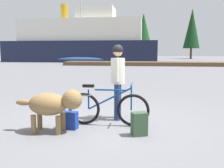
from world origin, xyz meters
TOP-DOWN VIEW (x-y plane):
  - ground_plane at (0.00, 0.00)m, footprint 160.00×160.00m
  - bicycle at (0.18, -0.25)m, footprint 1.74×0.44m
  - person_cyclist at (0.34, 0.29)m, footprint 0.32×0.53m
  - dog at (-0.80, -0.84)m, footprint 1.34×0.51m
  - backpack at (0.87, -0.81)m, footprint 0.33×0.29m
  - handbag_pannier at (-0.55, -0.60)m, footprint 0.34×0.22m
  - dock_pier at (0.71, 22.93)m, footprint 17.83×2.99m
  - ferry_boat at (-8.75, 32.57)m, footprint 22.63×7.39m
  - sailboat_moored at (-8.18, 29.68)m, footprint 8.84×2.48m
  - pine_tree_far_left at (-11.64, 50.40)m, footprint 4.32×4.32m
  - pine_tree_center at (0.28, 50.50)m, footprint 3.34×3.34m
  - pine_tree_far_right at (10.38, 50.00)m, footprint 3.44×3.44m
  - pine_tree_mid_back at (-6.34, 55.06)m, footprint 4.07×4.07m

SIDE VIEW (x-z plane):
  - ground_plane at x=0.00m, z-range 0.00..0.00m
  - handbag_pannier at x=-0.55m, z-range 0.00..0.36m
  - dock_pier at x=0.71m, z-range 0.00..0.40m
  - backpack at x=0.87m, z-range 0.00..0.44m
  - bicycle at x=0.18m, z-range -0.07..0.83m
  - sailboat_moored at x=-8.18m, z-range -4.44..5.43m
  - dog at x=-0.80m, z-range 0.13..0.98m
  - person_cyclist at x=0.34m, z-range 0.18..1.90m
  - ferry_boat at x=-8.75m, z-range -1.29..7.37m
  - pine_tree_mid_back at x=-6.34m, z-range 1.36..10.19m
  - pine_tree_far_right at x=10.38m, z-range 1.09..11.52m
  - pine_tree_center at x=0.28m, z-range 1.45..11.22m
  - pine_tree_far_left at x=-11.64m, z-range 1.28..12.13m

